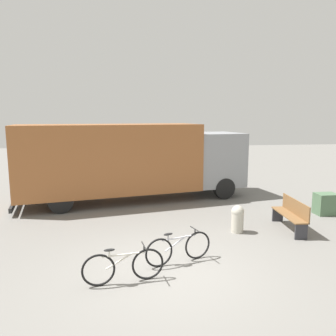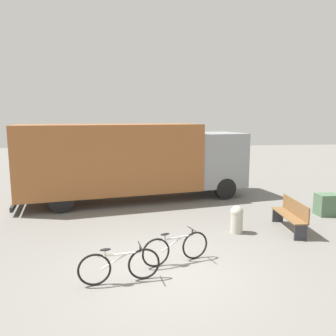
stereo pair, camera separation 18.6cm
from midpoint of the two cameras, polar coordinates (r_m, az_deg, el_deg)
name	(u,v)px [view 2 (the right image)]	position (r m, az deg, el deg)	size (l,w,h in m)	color
ground_plane	(165,269)	(7.47, 0.31, -17.25)	(60.00, 60.00, 0.00)	slate
delivery_truck	(133,159)	(12.92, -5.68, 1.61)	(9.19, 3.78, 3.01)	#99592D
park_bench	(291,214)	(10.31, 21.17, -7.50)	(0.51, 1.72, 0.90)	brown
bicycle_near	(119,266)	(6.87, -7.66, -16.51)	(1.64, 0.44, 0.75)	black
bicycle_middle	(176,248)	(7.64, 2.09, -13.74)	(1.58, 0.62, 0.75)	black
bollard_near_bench	(237,218)	(9.68, 12.42, -8.54)	(0.36, 0.36, 0.79)	#B2AD9E
utility_box	(327,205)	(12.38, 26.35, -5.74)	(0.70, 0.52, 0.72)	#4C6B4C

